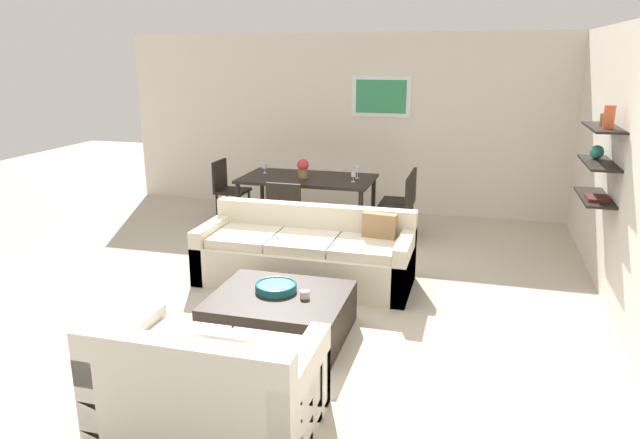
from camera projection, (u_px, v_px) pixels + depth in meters
name	position (u px, v px, depth m)	size (l,w,h in m)	color
ground_plane	(299.00, 293.00, 6.12)	(18.00, 18.00, 0.00)	#BCB29E
back_wall_unit	(386.00, 124.00, 8.95)	(8.40, 0.09, 2.70)	silver
right_wall_shelf_unit	(623.00, 169.00, 5.54)	(0.34, 8.20, 2.70)	silver
sofa_beige	(307.00, 256.00, 6.35)	(2.28, 0.90, 0.78)	beige
loveseat_white	(209.00, 386.00, 3.87)	(1.41, 0.90, 0.78)	silver
coffee_table	(280.00, 315.00, 5.16)	(1.16, 1.01, 0.38)	black
decorative_bowl	(276.00, 287.00, 5.18)	(0.37, 0.37, 0.07)	#19666B
candle_jar	(305.00, 294.00, 5.03)	(0.08, 0.08, 0.06)	silver
dining_table	(307.00, 182.00, 8.13)	(1.81, 1.02, 0.75)	black
dining_chair_right_far	(404.00, 197.00, 8.06)	(0.44, 0.44, 0.88)	black
dining_chair_foot	(286.00, 211.00, 7.33)	(0.44, 0.44, 0.88)	black
dining_chair_left_far	(227.00, 186.00, 8.73)	(0.44, 0.44, 0.88)	black
dining_chair_right_near	(399.00, 205.00, 7.63)	(0.44, 0.44, 0.88)	black
wine_glass_right_far	(357.00, 169.00, 8.02)	(0.07, 0.07, 0.18)	silver
wine_glass_right_near	(353.00, 174.00, 7.80)	(0.06, 0.06, 0.15)	silver
wine_glass_left_far	(264.00, 166.00, 8.37)	(0.08, 0.08, 0.15)	silver
centerpiece_vase	(303.00, 168.00, 8.03)	(0.16, 0.16, 0.26)	olive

